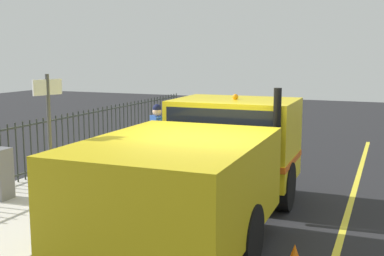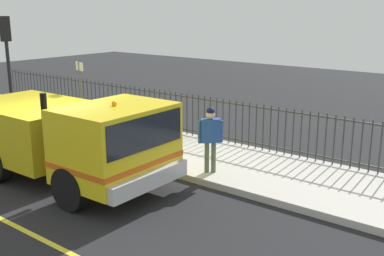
% 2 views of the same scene
% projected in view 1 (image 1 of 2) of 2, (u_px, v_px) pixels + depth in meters
% --- Properties ---
extents(ground_plane, '(50.88, 50.88, 0.00)m').
position_uv_depth(ground_plane, '(207.00, 237.00, 8.16)').
color(ground_plane, '#232326').
rests_on(ground_plane, ground).
extents(sidewalk_slab, '(3.18, 23.13, 0.17)m').
position_uv_depth(sidewalk_slab, '(38.00, 207.00, 9.48)').
color(sidewalk_slab, beige).
rests_on(sidewalk_slab, ground).
extents(lane_marking, '(0.12, 20.82, 0.01)m').
position_uv_depth(lane_marking, '(335.00, 256.00, 7.37)').
color(lane_marking, yellow).
rests_on(lane_marking, ground).
extents(work_truck, '(2.58, 6.02, 2.46)m').
position_uv_depth(work_truck, '(210.00, 158.00, 8.60)').
color(work_truck, yellow).
rests_on(work_truck, ground).
extents(worker_standing, '(0.49, 0.48, 1.68)m').
position_uv_depth(worker_standing, '(157.00, 131.00, 11.77)').
color(worker_standing, '#264C99').
rests_on(worker_standing, sidewalk_slab).
extents(street_sign, '(0.18, 0.49, 2.59)m').
position_uv_depth(street_sign, '(50.00, 138.00, 7.45)').
color(street_sign, '#4C4C4C').
rests_on(street_sign, sidewalk_slab).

